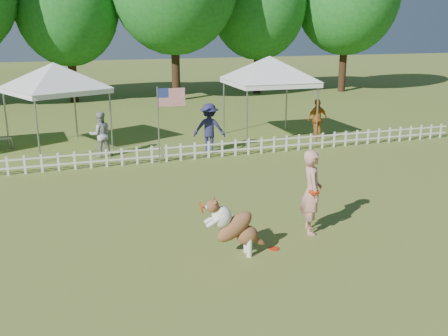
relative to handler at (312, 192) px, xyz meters
name	(u,v)px	position (x,y,z in m)	size (l,w,h in m)	color
ground	(271,239)	(-0.99, -0.06, -0.95)	(120.00, 120.00, 0.00)	#4A631F
picket_fence	(188,151)	(-0.99, 6.94, -0.65)	(22.00, 0.08, 0.60)	white
handler	(312,192)	(0.00, 0.00, 0.00)	(0.69, 0.45, 1.90)	tan
dog	(235,227)	(-2.00, -0.58, -0.32)	(1.21, 0.40, 1.25)	brown
frisbee_on_turf	(274,249)	(-1.14, -0.56, -0.94)	(0.22, 0.22, 0.02)	red
canopy_tent_left	(57,108)	(-5.10, 10.05, 0.61)	(3.02, 3.02, 3.12)	white
canopy_tent_right	(269,99)	(3.01, 9.19, 0.67)	(3.14, 3.14, 3.25)	white
flag_pole	(159,126)	(-1.99, 6.85, 0.33)	(0.98, 0.10, 2.56)	gray
spectator_a	(100,134)	(-3.75, 8.38, -0.15)	(0.78, 0.61, 1.60)	#A2A2A7
spectator_b	(209,128)	(0.04, 7.71, -0.05)	(1.16, 0.67, 1.79)	#222249
spectator_c	(317,119)	(4.94, 8.61, -0.15)	(0.94, 0.39, 1.61)	#C96817
tree_center_left	(68,18)	(-3.99, 22.44, 3.95)	(6.00, 6.00, 9.80)	#1A5C1C
tree_right	(258,14)	(8.01, 22.44, 4.25)	(6.20, 6.20, 10.40)	#1A5C1C
tree_far_right	(347,6)	(14.01, 21.44, 4.75)	(7.00, 7.00, 11.40)	#1A5C1C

